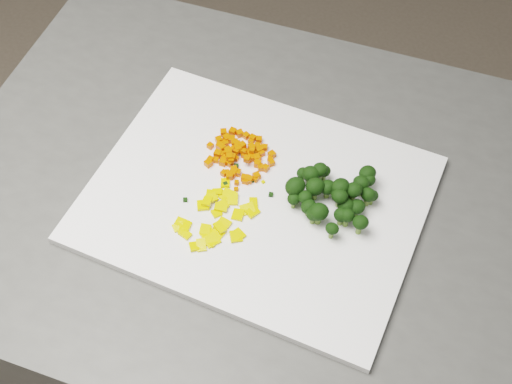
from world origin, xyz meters
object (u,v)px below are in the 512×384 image
Objects in this scene: cutting_board at (256,199)px; pepper_pile at (217,212)px; counter_block at (274,336)px; carrot_pile at (240,150)px; broccoli_pile at (338,191)px.

pepper_pile reaches higher than cutting_board.
pepper_pile reaches higher than counter_block.
carrot_pile is at bearing 147.90° from cutting_board.
broccoli_pile reaches higher than cutting_board.
pepper_pile is at bearing -117.46° from counter_block.
carrot_pile is (-0.06, 0.04, 0.02)m from cutting_board.
cutting_board is at bearing -32.10° from carrot_pile.
pepper_pile is at bearing -109.37° from cutting_board.
carrot_pile is at bearing 113.75° from pepper_pile.
carrot_pile reaches higher than counter_block.
counter_block is at bearing -152.68° from broccoli_pile.
pepper_pile is (0.04, -0.09, -0.01)m from carrot_pile.
pepper_pile is (-0.04, -0.08, 0.47)m from counter_block.
broccoli_pile is (0.07, 0.03, 0.49)m from counter_block.
carrot_pile is at bearing 171.66° from counter_block.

